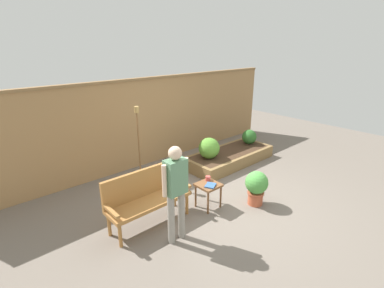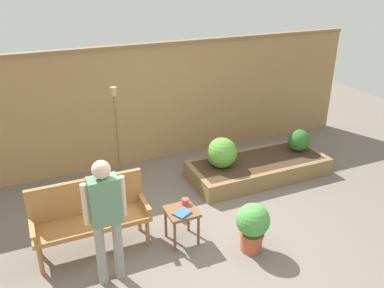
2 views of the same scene
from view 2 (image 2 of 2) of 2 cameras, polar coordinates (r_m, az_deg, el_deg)
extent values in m
plane|color=#70665B|center=(5.62, 2.42, -12.93)|extent=(14.00, 14.00, 0.00)
cube|color=#A37A4C|center=(7.28, -6.46, 5.38)|extent=(8.40, 0.10, 2.10)
cube|color=olive|center=(7.01, -6.88, 13.76)|extent=(8.40, 0.14, 0.06)
cylinder|color=#A87038|center=(5.66, -7.47, -10.35)|extent=(0.06, 0.06, 0.40)
cylinder|color=#A87038|center=(5.38, -6.33, -12.39)|extent=(0.06, 0.06, 0.40)
cylinder|color=#A87038|center=(5.53, -20.99, -12.92)|extent=(0.06, 0.06, 0.40)
cylinder|color=#A87038|center=(5.24, -20.68, -15.18)|extent=(0.06, 0.06, 0.40)
cube|color=#A87038|center=(5.28, -14.01, -10.76)|extent=(1.44, 0.48, 0.06)
cube|color=#A87038|center=(5.31, -14.74, -7.14)|extent=(1.44, 0.06, 0.48)
cube|color=#A87038|center=(5.18, -21.77, -10.93)|extent=(0.06, 0.48, 0.04)
cube|color=#A87038|center=(5.32, -6.80, -8.13)|extent=(0.06, 0.48, 0.04)
cylinder|color=brown|center=(5.59, -0.51, -10.34)|extent=(0.04, 0.04, 0.44)
cylinder|color=brown|center=(5.35, 0.92, -12.19)|extent=(0.04, 0.04, 0.44)
cylinder|color=brown|center=(5.49, -3.74, -11.11)|extent=(0.04, 0.04, 0.44)
cylinder|color=brown|center=(5.24, -2.45, -13.05)|extent=(0.04, 0.04, 0.44)
cube|color=brown|center=(5.28, -1.47, -9.55)|extent=(0.40, 0.40, 0.04)
cylinder|color=#CC4C47|center=(5.36, -0.97, -8.16)|extent=(0.09, 0.09, 0.08)
torus|color=#CC4C47|center=(5.38, -0.46, -8.04)|extent=(0.06, 0.01, 0.06)
cube|color=#38609E|center=(5.19, -1.42, -9.76)|extent=(0.26, 0.24, 0.03)
cylinder|color=#B75638|center=(5.39, 8.40, -13.58)|extent=(0.28, 0.28, 0.23)
cylinder|color=#B75638|center=(5.31, 8.49, -12.47)|extent=(0.31, 0.31, 0.04)
sphere|color=#4C9942|center=(5.19, 8.64, -10.60)|extent=(0.43, 0.43, 0.43)
cube|color=olive|center=(6.75, 11.42, -4.98)|extent=(2.40, 0.09, 0.30)
cube|color=olive|center=(7.41, 7.48, -1.86)|extent=(2.40, 0.09, 0.30)
cube|color=olive|center=(6.57, 0.79, -5.29)|extent=(0.09, 0.82, 0.30)
cube|color=olive|center=(7.72, 16.61, -1.64)|extent=(0.09, 0.82, 0.30)
cube|color=#422D1E|center=(7.07, 9.35, -3.35)|extent=(2.22, 0.82, 0.30)
cylinder|color=brown|center=(6.71, 4.18, -2.94)|extent=(0.04, 0.04, 0.06)
sphere|color=#569333|center=(6.61, 4.24, -1.23)|extent=(0.50, 0.50, 0.50)
cylinder|color=brown|center=(7.50, 14.76, -0.66)|extent=(0.04, 0.04, 0.06)
sphere|color=#2D6628|center=(7.43, 14.89, 0.51)|extent=(0.39, 0.39, 0.39)
cylinder|color=brown|center=(6.48, -10.48, 0.14)|extent=(0.03, 0.03, 1.57)
cylinder|color=#AD894C|center=(6.19, -11.07, 7.34)|extent=(0.10, 0.10, 0.13)
cylinder|color=gray|center=(4.83, -10.40, -14.42)|extent=(0.11, 0.11, 0.82)
cylinder|color=gray|center=(4.81, -12.79, -14.91)|extent=(0.11, 0.11, 0.82)
cube|color=#5B8966|center=(4.43, -12.33, -7.80)|extent=(0.32, 0.20, 0.54)
cylinder|color=beige|center=(4.46, -9.81, -7.31)|extent=(0.07, 0.07, 0.49)
cylinder|color=beige|center=(4.40, -14.89, -8.28)|extent=(0.07, 0.07, 0.49)
sphere|color=beige|center=(4.24, -12.77, -3.56)|extent=(0.20, 0.20, 0.20)
camera|label=1|loc=(1.91, -82.10, -12.68)|focal=26.47mm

